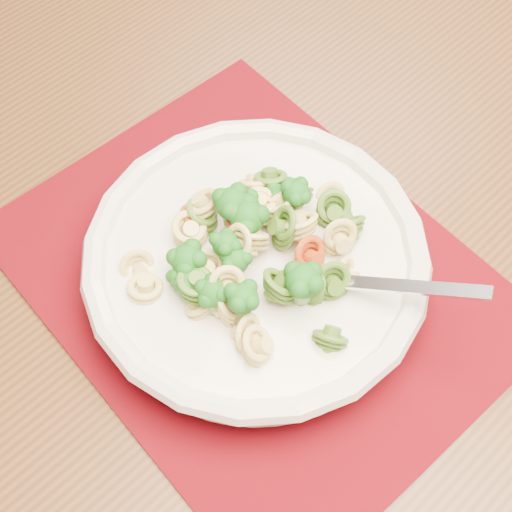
% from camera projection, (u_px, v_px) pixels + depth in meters
% --- Properties ---
extents(dining_table, '(1.82, 1.52, 0.76)m').
position_uv_depth(dining_table, '(299.00, 291.00, 0.70)').
color(dining_table, '#533417').
rests_on(dining_table, ground).
extents(placemat, '(0.50, 0.46, 0.00)m').
position_uv_depth(placemat, '(255.00, 278.00, 0.60)').
color(placemat, '#53030B').
rests_on(placemat, dining_table).
extents(pasta_bowl, '(0.28, 0.28, 0.05)m').
position_uv_depth(pasta_bowl, '(256.00, 262.00, 0.57)').
color(pasta_bowl, silver).
rests_on(pasta_bowl, placemat).
extents(pasta_broccoli_heap, '(0.23, 0.23, 0.06)m').
position_uv_depth(pasta_broccoli_heap, '(256.00, 252.00, 0.56)').
color(pasta_broccoli_heap, '#D5B869').
rests_on(pasta_broccoli_heap, pasta_bowl).
extents(fork, '(0.18, 0.04, 0.08)m').
position_uv_depth(fork, '(310.00, 279.00, 0.55)').
color(fork, silver).
rests_on(fork, pasta_bowl).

